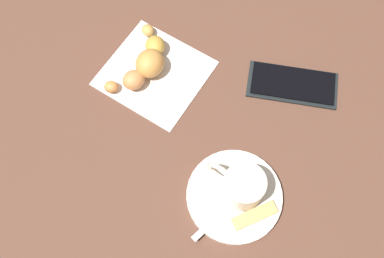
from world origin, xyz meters
name	(u,v)px	position (x,y,z in m)	size (l,w,h in m)	color
ground_plane	(181,127)	(0.00, 0.00, 0.00)	(1.80, 1.80, 0.00)	#533428
saucer	(234,196)	(0.14, -0.03, 0.01)	(0.14, 0.14, 0.01)	silver
espresso_cup	(242,186)	(0.14, -0.02, 0.04)	(0.09, 0.06, 0.06)	silver
teaspoon	(240,196)	(0.14, -0.03, 0.01)	(0.03, 0.14, 0.01)	silver
sugar_packet	(255,215)	(0.18, -0.04, 0.01)	(0.07, 0.02, 0.01)	tan
napkin	(155,73)	(-0.10, 0.04, 0.00)	(0.16, 0.15, 0.00)	white
croissant	(146,63)	(-0.11, 0.04, 0.02)	(0.10, 0.15, 0.04)	#CE8144
cell_phone	(293,84)	(0.09, 0.18, 0.00)	(0.16, 0.13, 0.01)	black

